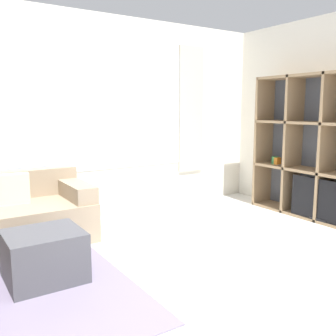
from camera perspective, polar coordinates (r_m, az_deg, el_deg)
ground_plane at (r=2.77m, az=15.20°, el=-23.44°), size 16.00×16.00×0.00m
wall_back at (r=5.07m, az=-12.55°, el=7.53°), size 6.74×0.11×2.70m
wall_right at (r=5.55m, az=22.94°, el=7.08°), size 0.07×4.39×2.70m
shelving_unit at (r=5.29m, az=23.33°, el=2.40°), size 0.40×2.22×1.92m
ottoman at (r=3.46m, az=-18.31°, el=-12.67°), size 0.63×0.56×0.44m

